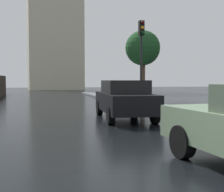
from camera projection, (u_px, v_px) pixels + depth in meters
The scene contains 4 objects.
car_black_mid_road at pixel (124, 99), 11.39m from camera, with size 1.99×4.40×1.49m.
traffic_light at pixel (141, 47), 15.16m from camera, with size 0.26×0.39×4.40m.
street_tree_near at pixel (143, 49), 21.82m from camera, with size 2.58×2.58×5.17m.
distant_tower at pixel (54, 11), 48.39m from camera, with size 8.91×8.82×25.58m.
Camera 1 is at (-0.76, -3.63, 1.48)m, focal length 47.37 mm.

